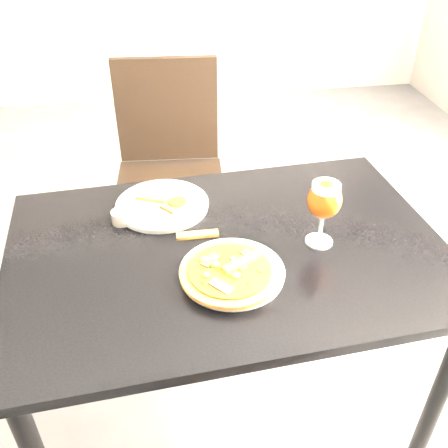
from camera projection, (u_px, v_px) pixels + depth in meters
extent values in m
plane|color=#575759|center=(130.00, 412.00, 1.80)|extent=(6.00, 6.00, 0.00)
cube|color=black|center=(228.00, 251.00, 1.38)|extent=(1.25, 0.88, 0.03)
cylinder|color=black|center=(437.00, 399.00, 1.43)|extent=(0.05, 0.05, 0.72)
cylinder|color=black|center=(58.00, 295.00, 1.78)|extent=(0.05, 0.05, 0.72)
cylinder|color=black|center=(341.00, 253.00, 1.97)|extent=(0.05, 0.05, 0.72)
cube|color=black|center=(170.00, 190.00, 2.12)|extent=(0.48, 0.48, 0.04)
cylinder|color=black|center=(130.00, 265.00, 2.11)|extent=(0.04, 0.04, 0.46)
cylinder|color=black|center=(217.00, 261.00, 2.13)|extent=(0.04, 0.04, 0.46)
cylinder|color=black|center=(136.00, 216.00, 2.40)|extent=(0.04, 0.04, 0.46)
cylinder|color=black|center=(212.00, 213.00, 2.43)|extent=(0.04, 0.04, 0.46)
cube|color=black|center=(167.00, 111.00, 2.13)|extent=(0.43, 0.06, 0.45)
cylinder|color=silver|center=(232.00, 272.00, 1.28)|extent=(0.33, 0.33, 0.01)
cylinder|color=#A15D26|center=(230.00, 273.00, 1.26)|extent=(0.25, 0.25, 0.01)
cylinder|color=#AD380E|center=(230.00, 270.00, 1.25)|extent=(0.21, 0.21, 0.01)
cube|color=#4C3621|center=(241.00, 268.00, 1.25)|extent=(0.05, 0.03, 0.00)
cube|color=#4C3621|center=(227.00, 257.00, 1.29)|extent=(0.03, 0.05, 0.00)
cube|color=#4C3621|center=(205.00, 271.00, 1.24)|extent=(0.05, 0.03, 0.00)
cube|color=#4C3621|center=(232.00, 276.00, 1.23)|extent=(0.03, 0.05, 0.00)
ellipsoid|color=#D2CC44|center=(236.00, 265.00, 1.26)|extent=(0.02, 0.02, 0.01)
ellipsoid|color=#D2CC44|center=(230.00, 252.00, 1.30)|extent=(0.02, 0.02, 0.01)
ellipsoid|color=#D2CC44|center=(224.00, 265.00, 1.26)|extent=(0.02, 0.02, 0.01)
ellipsoid|color=#D2CC44|center=(205.00, 272.00, 1.24)|extent=(0.02, 0.02, 0.01)
ellipsoid|color=#D2CC44|center=(227.00, 272.00, 1.23)|extent=(0.02, 0.02, 0.01)
ellipsoid|color=#D2CC44|center=(241.00, 284.00, 1.20)|extent=(0.02, 0.02, 0.01)
ellipsoid|color=#D2CC44|center=(237.00, 269.00, 1.24)|extent=(0.02, 0.02, 0.01)
cube|color=#0C430C|center=(231.00, 266.00, 1.26)|extent=(0.01, 0.02, 0.00)
cube|color=#0C430C|center=(226.00, 259.00, 1.28)|extent=(0.00, 0.02, 0.00)
cube|color=#0C430C|center=(213.00, 256.00, 1.29)|extent=(0.01, 0.02, 0.00)
cube|color=#0C430C|center=(220.00, 266.00, 1.26)|extent=(0.02, 0.01, 0.00)
cube|color=#0C430C|center=(208.00, 269.00, 1.25)|extent=(0.02, 0.01, 0.00)
cube|color=#0C430C|center=(225.00, 271.00, 1.24)|extent=(0.02, 0.01, 0.00)
cube|color=#0C430C|center=(220.00, 278.00, 1.22)|extent=(0.01, 0.01, 0.00)
cube|color=#0C430C|center=(224.00, 287.00, 1.20)|extent=(0.01, 0.02, 0.00)
cube|color=#0C430C|center=(232.00, 276.00, 1.23)|extent=(0.00, 0.02, 0.00)
cube|color=#0C430C|center=(244.00, 281.00, 1.21)|extent=(0.01, 0.02, 0.00)
cube|color=#0C430C|center=(235.00, 271.00, 1.24)|extent=(0.02, 0.01, 0.00)
cube|color=#0C430C|center=(246.00, 269.00, 1.25)|extent=(0.02, 0.01, 0.00)
cube|color=#0C430C|center=(254.00, 262.00, 1.27)|extent=(0.02, 0.01, 0.00)
cube|color=#0C430C|center=(236.00, 264.00, 1.27)|extent=(0.01, 0.01, 0.00)
cube|color=#A15D26|center=(241.00, 260.00, 1.27)|extent=(0.12, 0.08, 0.01)
cylinder|color=silver|center=(162.00, 205.00, 1.53)|extent=(0.32, 0.32, 0.01)
cube|color=#A15D26|center=(155.00, 199.00, 1.54)|extent=(0.12, 0.07, 0.01)
cube|color=#A15D26|center=(177.00, 204.00, 1.51)|extent=(0.11, 0.11, 0.01)
cylinder|color=#AD380E|center=(177.00, 202.00, 1.51)|extent=(0.05, 0.05, 0.00)
cube|color=#A15D26|center=(198.00, 235.00, 1.41)|extent=(0.12, 0.03, 0.01)
cylinder|color=#B7B2A5|center=(121.00, 217.00, 1.46)|extent=(0.06, 0.06, 0.04)
cylinder|color=#BA8728|center=(121.00, 213.00, 1.45)|extent=(0.05, 0.05, 0.01)
cylinder|color=silver|center=(319.00, 241.00, 1.39)|extent=(0.08, 0.08, 0.01)
cylinder|color=silver|center=(321.00, 229.00, 1.36)|extent=(0.01, 0.01, 0.08)
ellipsoid|color=#923D0E|center=(325.00, 200.00, 1.31)|extent=(0.09, 0.09, 0.11)
cylinder|color=white|center=(326.00, 187.00, 1.29)|extent=(0.07, 0.07, 0.02)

